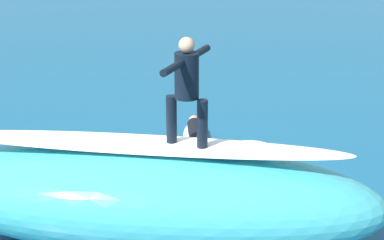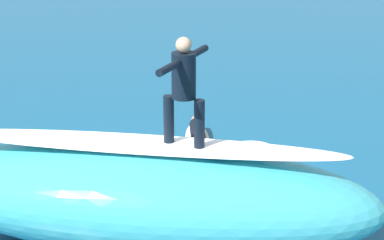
{
  "view_description": "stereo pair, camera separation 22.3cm",
  "coord_description": "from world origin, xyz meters",
  "px_view_note": "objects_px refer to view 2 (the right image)",
  "views": [
    {
      "loc": [
        -0.16,
        11.48,
        5.49
      ],
      "look_at": [
        -0.68,
        -0.27,
        1.29
      ],
      "focal_mm": 65.65,
      "sensor_mm": 36.0,
      "label": 1
    },
    {
      "loc": [
        -0.38,
        11.49,
        5.49
      ],
      "look_at": [
        -0.68,
        -0.27,
        1.29
      ],
      "focal_mm": 65.65,
      "sensor_mm": 36.0,
      "label": 2
    }
  ],
  "objects_px": {
    "surfboard_riding": "(184,147)",
    "surfer_paddling": "(198,134)",
    "surfer_riding": "(184,84)",
    "surfboard_paddling": "(197,140)"
  },
  "relations": [
    {
      "from": "surfboard_paddling",
      "to": "surfer_paddling",
      "type": "bearing_deg",
      "value": -180.0
    },
    {
      "from": "surfer_riding",
      "to": "surfboard_paddling",
      "type": "relative_size",
      "value": 0.75
    },
    {
      "from": "surfboard_riding",
      "to": "surfer_paddling",
      "type": "xyz_separation_m",
      "value": [
        -0.35,
        -4.28,
        -1.42
      ]
    },
    {
      "from": "surfer_riding",
      "to": "surfboard_paddling",
      "type": "bearing_deg",
      "value": -68.58
    },
    {
      "from": "surfboard_riding",
      "to": "surfer_paddling",
      "type": "bearing_deg",
      "value": -68.75
    },
    {
      "from": "surfboard_riding",
      "to": "surfer_paddling",
      "type": "distance_m",
      "value": 4.52
    },
    {
      "from": "surfboard_riding",
      "to": "surfer_riding",
      "type": "bearing_deg",
      "value": 115.9
    },
    {
      "from": "surfboard_paddling",
      "to": "surfer_paddling",
      "type": "height_order",
      "value": "surfer_paddling"
    },
    {
      "from": "surfboard_riding",
      "to": "surfboard_paddling",
      "type": "distance_m",
      "value": 4.71
    },
    {
      "from": "surfer_riding",
      "to": "surfer_paddling",
      "type": "relative_size",
      "value": 0.89
    }
  ]
}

